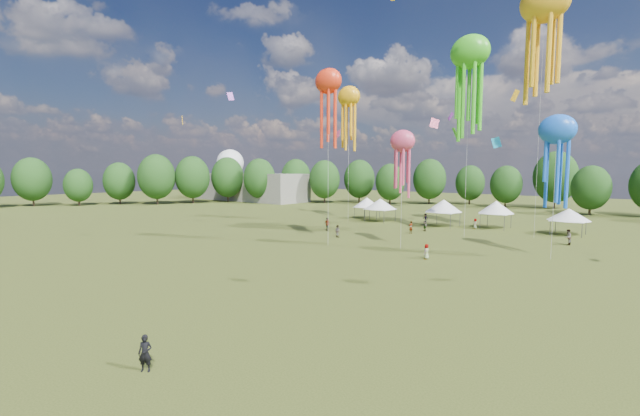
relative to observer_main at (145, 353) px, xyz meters
The scene contains 10 objects.
ground 7.02m from the observer_main, behind, with size 300.00×300.00×0.00m, color #384416.
observer_main is the anchor object (origin of this frame).
spectator_near 38.20m from the observer_main, 114.48° to the left, with size 0.80×0.62×1.64m, color gray.
spectators_far 46.77m from the observer_main, 98.26° to the left, with size 30.80×27.79×1.91m.
festival_tents 56.08m from the observer_main, 99.99° to the left, with size 37.48×9.26×4.33m.
show_kites 50.47m from the observer_main, 93.62° to the left, with size 37.46×25.00×32.54m.
small_kites 53.70m from the observer_main, 98.97° to the left, with size 74.38×62.64×46.54m.
treeline 64.48m from the observer_main, 99.67° to the left, with size 201.57×95.24×13.43m.
hangar 107.42m from the observer_main, 137.31° to the left, with size 40.00×12.00×8.00m, color gray.
radome 123.71m from the observer_main, 140.30° to the left, with size 9.00×9.00×16.00m.
Camera 1 is at (24.07, -9.28, 8.88)m, focal length 23.06 mm.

